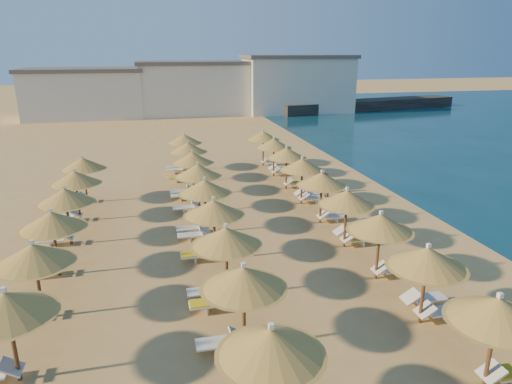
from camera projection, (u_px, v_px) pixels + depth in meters
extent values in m
plane|color=tan|center=(267.00, 242.00, 22.13)|extent=(220.00, 220.00, 0.00)
cube|color=black|center=(369.00, 105.00, 69.68)|extent=(30.22, 9.58, 1.50)
cube|color=beige|center=(85.00, 95.00, 61.21)|extent=(15.00, 8.00, 6.00)
cube|color=#59514C|center=(82.00, 70.00, 60.24)|extent=(15.60, 8.48, 0.50)
cube|color=beige|center=(194.00, 90.00, 64.42)|extent=(15.00, 8.00, 6.80)
cube|color=#59514C|center=(193.00, 63.00, 63.32)|extent=(15.60, 8.48, 0.50)
cube|color=beige|center=(297.00, 86.00, 66.43)|extent=(15.00, 8.00, 7.60)
cube|color=#59514C|center=(298.00, 57.00, 65.21)|extent=(15.60, 8.48, 0.50)
cylinder|color=brown|center=(490.00, 351.00, 12.32)|extent=(0.12, 0.12, 2.35)
cone|color=olive|center=(498.00, 310.00, 11.94)|extent=(2.49, 2.49, 0.70)
cone|color=olive|center=(496.00, 319.00, 12.03)|extent=(2.68, 2.68, 0.12)
cube|color=white|center=(500.00, 295.00, 11.81)|extent=(0.12, 0.12, 0.14)
cylinder|color=brown|center=(423.00, 292.00, 15.31)|extent=(0.12, 0.12, 2.35)
cone|color=olive|center=(427.00, 257.00, 14.92)|extent=(2.49, 2.49, 0.70)
cone|color=olive|center=(426.00, 265.00, 15.01)|extent=(2.68, 2.68, 0.12)
cube|color=white|center=(429.00, 246.00, 14.80)|extent=(0.12, 0.12, 0.14)
cylinder|color=brown|center=(378.00, 252.00, 18.29)|extent=(0.12, 0.12, 2.35)
cone|color=olive|center=(380.00, 223.00, 17.91)|extent=(2.49, 2.49, 0.70)
cone|color=olive|center=(380.00, 229.00, 18.00)|extent=(2.68, 2.68, 0.12)
cube|color=white|center=(381.00, 212.00, 17.78)|extent=(0.12, 0.12, 0.14)
cylinder|color=brown|center=(345.00, 224.00, 21.28)|extent=(0.12, 0.12, 2.35)
cone|color=olive|center=(347.00, 198.00, 20.89)|extent=(2.49, 2.49, 0.70)
cone|color=olive|center=(347.00, 204.00, 20.98)|extent=(2.68, 2.68, 0.12)
cube|color=white|center=(347.00, 189.00, 20.76)|extent=(0.12, 0.12, 0.14)
cylinder|color=brown|center=(321.00, 202.00, 24.26)|extent=(0.12, 0.12, 2.35)
cone|color=olive|center=(322.00, 179.00, 23.88)|extent=(2.49, 2.49, 0.70)
cone|color=olive|center=(322.00, 184.00, 23.96)|extent=(2.68, 2.68, 0.12)
cube|color=white|center=(322.00, 171.00, 23.75)|extent=(0.12, 0.12, 0.14)
cylinder|color=brown|center=(302.00, 185.00, 27.24)|extent=(0.12, 0.12, 2.35)
cone|color=olive|center=(302.00, 164.00, 26.86)|extent=(2.49, 2.49, 0.70)
cone|color=olive|center=(302.00, 169.00, 26.95)|extent=(2.68, 2.68, 0.12)
cube|color=white|center=(302.00, 157.00, 26.73)|extent=(0.12, 0.12, 0.14)
cylinder|color=brown|center=(286.00, 172.00, 30.23)|extent=(0.12, 0.12, 2.35)
cone|color=olive|center=(287.00, 153.00, 29.84)|extent=(2.49, 2.49, 0.70)
cone|color=olive|center=(287.00, 157.00, 29.93)|extent=(2.68, 2.68, 0.12)
cube|color=white|center=(287.00, 147.00, 29.72)|extent=(0.12, 0.12, 0.14)
cylinder|color=brown|center=(274.00, 161.00, 33.21)|extent=(0.12, 0.12, 2.35)
cone|color=olive|center=(274.00, 143.00, 32.83)|extent=(2.49, 2.49, 0.70)
cone|color=olive|center=(274.00, 147.00, 32.92)|extent=(2.68, 2.68, 0.12)
cube|color=white|center=(274.00, 138.00, 32.70)|extent=(0.12, 0.12, 0.14)
cylinder|color=brown|center=(263.00, 151.00, 36.20)|extent=(0.12, 0.12, 2.35)
cone|color=olive|center=(263.00, 135.00, 35.81)|extent=(2.49, 2.49, 0.70)
cone|color=olive|center=(263.00, 139.00, 35.90)|extent=(2.68, 2.68, 0.12)
cube|color=white|center=(263.00, 130.00, 35.68)|extent=(0.12, 0.12, 0.14)
cone|color=olive|center=(271.00, 342.00, 10.62)|extent=(2.49, 2.49, 0.70)
cone|color=olive|center=(271.00, 353.00, 10.71)|extent=(2.68, 2.68, 0.12)
cube|color=white|center=(271.00, 326.00, 10.50)|extent=(0.12, 0.12, 0.14)
cylinder|color=brown|center=(244.00, 315.00, 13.99)|extent=(0.12, 0.12, 2.35)
cone|color=olive|center=(244.00, 278.00, 13.61)|extent=(2.49, 2.49, 0.70)
cone|color=olive|center=(244.00, 286.00, 13.69)|extent=(2.68, 2.68, 0.12)
cube|color=white|center=(243.00, 265.00, 13.48)|extent=(0.12, 0.12, 0.14)
cylinder|color=brown|center=(227.00, 268.00, 16.97)|extent=(0.12, 0.12, 2.35)
cone|color=olive|center=(226.00, 236.00, 16.59)|extent=(2.49, 2.49, 0.70)
cone|color=olive|center=(226.00, 244.00, 16.68)|extent=(2.68, 2.68, 0.12)
cube|color=white|center=(226.00, 226.00, 16.46)|extent=(0.12, 0.12, 0.14)
cylinder|color=brown|center=(215.00, 235.00, 19.96)|extent=(0.12, 0.12, 2.35)
cone|color=olive|center=(214.00, 208.00, 19.57)|extent=(2.49, 2.49, 0.70)
cone|color=olive|center=(214.00, 214.00, 19.66)|extent=(2.68, 2.68, 0.12)
cube|color=white|center=(214.00, 198.00, 19.45)|extent=(0.12, 0.12, 0.14)
cylinder|color=brown|center=(206.00, 211.00, 22.94)|extent=(0.12, 0.12, 2.35)
cone|color=olive|center=(205.00, 187.00, 22.56)|extent=(2.49, 2.49, 0.70)
cone|color=olive|center=(205.00, 192.00, 22.65)|extent=(2.68, 2.68, 0.12)
cube|color=white|center=(205.00, 178.00, 22.43)|extent=(0.12, 0.12, 0.14)
cylinder|color=brown|center=(199.00, 192.00, 25.93)|extent=(0.12, 0.12, 2.35)
cone|color=olive|center=(198.00, 170.00, 25.54)|extent=(2.49, 2.49, 0.70)
cone|color=olive|center=(198.00, 175.00, 25.63)|extent=(2.68, 2.68, 0.12)
cube|color=white|center=(198.00, 163.00, 25.41)|extent=(0.12, 0.12, 0.14)
cylinder|color=brown|center=(193.00, 177.00, 28.91)|extent=(0.12, 0.12, 2.35)
cone|color=olive|center=(192.00, 158.00, 28.53)|extent=(2.49, 2.49, 0.70)
cone|color=olive|center=(193.00, 162.00, 28.61)|extent=(2.68, 2.68, 0.12)
cube|color=white|center=(192.00, 151.00, 28.40)|extent=(0.12, 0.12, 0.14)
cylinder|color=brown|center=(189.00, 165.00, 31.89)|extent=(0.12, 0.12, 2.35)
cone|color=olive|center=(188.00, 147.00, 31.51)|extent=(2.49, 2.49, 0.70)
cone|color=olive|center=(188.00, 151.00, 31.60)|extent=(2.68, 2.68, 0.12)
cube|color=white|center=(188.00, 141.00, 31.38)|extent=(0.12, 0.12, 0.14)
cylinder|color=brown|center=(185.00, 155.00, 34.88)|extent=(0.12, 0.12, 2.35)
cone|color=olive|center=(184.00, 139.00, 34.49)|extent=(2.49, 2.49, 0.70)
cone|color=olive|center=(185.00, 143.00, 34.58)|extent=(2.68, 2.68, 0.12)
cube|color=white|center=(184.00, 133.00, 34.37)|extent=(0.12, 0.12, 0.14)
cylinder|color=brown|center=(14.00, 344.00, 12.60)|extent=(0.12, 0.12, 2.35)
cone|color=olive|center=(6.00, 304.00, 12.21)|extent=(2.49, 2.49, 0.70)
cone|color=olive|center=(8.00, 313.00, 12.30)|extent=(2.68, 2.68, 0.12)
cube|color=white|center=(3.00, 290.00, 12.09)|extent=(0.12, 0.12, 0.14)
cylinder|color=brown|center=(39.00, 288.00, 15.58)|extent=(0.12, 0.12, 2.35)
cone|color=olive|center=(33.00, 254.00, 15.20)|extent=(2.49, 2.49, 0.70)
cone|color=olive|center=(35.00, 262.00, 15.28)|extent=(2.68, 2.68, 0.12)
cube|color=white|center=(32.00, 242.00, 15.07)|extent=(0.12, 0.12, 0.14)
cylinder|color=brown|center=(56.00, 249.00, 18.56)|extent=(0.12, 0.12, 2.35)
cone|color=olive|center=(52.00, 220.00, 18.18)|extent=(2.49, 2.49, 0.70)
cone|color=olive|center=(53.00, 227.00, 18.27)|extent=(2.68, 2.68, 0.12)
cube|color=white|center=(51.00, 210.00, 18.05)|extent=(0.12, 0.12, 0.14)
cylinder|color=brown|center=(69.00, 221.00, 21.55)|extent=(0.12, 0.12, 2.35)
cone|color=olive|center=(65.00, 196.00, 21.16)|extent=(2.49, 2.49, 0.70)
cone|color=olive|center=(66.00, 202.00, 21.25)|extent=(2.68, 2.68, 0.12)
cube|color=white|center=(64.00, 187.00, 21.04)|extent=(0.12, 0.12, 0.14)
cylinder|color=brown|center=(78.00, 200.00, 24.53)|extent=(0.12, 0.12, 2.35)
cone|color=olive|center=(75.00, 178.00, 24.15)|extent=(2.49, 2.49, 0.70)
cone|color=olive|center=(76.00, 183.00, 24.24)|extent=(2.68, 2.68, 0.12)
cube|color=white|center=(74.00, 170.00, 24.02)|extent=(0.12, 0.12, 0.14)
cylinder|color=brown|center=(85.00, 184.00, 27.52)|extent=(0.12, 0.12, 2.35)
cone|color=olive|center=(83.00, 163.00, 27.13)|extent=(2.49, 2.49, 0.70)
cone|color=olive|center=(84.00, 168.00, 27.22)|extent=(2.68, 2.68, 0.12)
cube|color=white|center=(82.00, 156.00, 27.01)|extent=(0.12, 0.12, 0.14)
cube|color=white|center=(512.00, 377.00, 12.82)|extent=(0.06, 0.55, 0.32)
cube|color=white|center=(491.00, 372.00, 12.58)|extent=(0.58, 0.61, 0.40)
cube|color=white|center=(444.00, 311.00, 15.76)|extent=(1.23, 0.61, 0.06)
cube|color=white|center=(443.00, 315.00, 15.81)|extent=(0.06, 0.55, 0.32)
cube|color=white|center=(425.00, 310.00, 15.56)|extent=(0.58, 0.61, 0.40)
cube|color=white|center=(429.00, 298.00, 16.59)|extent=(1.23, 0.61, 0.06)
cube|color=white|center=(428.00, 301.00, 16.64)|extent=(0.06, 0.55, 0.32)
cube|color=white|center=(411.00, 297.00, 16.40)|extent=(0.58, 0.61, 0.40)
cube|color=white|center=(216.00, 343.00, 14.05)|extent=(1.23, 0.61, 0.06)
cube|color=white|center=(216.00, 347.00, 14.10)|extent=(0.06, 0.55, 0.32)
cube|color=white|center=(239.00, 336.00, 14.17)|extent=(0.58, 0.61, 0.40)
cube|color=white|center=(396.00, 269.00, 18.74)|extent=(1.23, 0.61, 0.06)
cube|color=white|center=(396.00, 273.00, 18.79)|extent=(0.06, 0.55, 0.32)
cube|color=white|center=(380.00, 268.00, 18.54)|extent=(0.58, 0.61, 0.40)
cube|color=white|center=(203.00, 291.00, 17.04)|extent=(1.23, 0.61, 0.06)
cube|color=white|center=(204.00, 295.00, 17.09)|extent=(0.06, 0.55, 0.32)
cube|color=white|center=(223.00, 286.00, 17.15)|extent=(0.58, 0.61, 0.40)
cube|color=white|center=(206.00, 304.00, 16.20)|extent=(1.23, 0.61, 0.06)
cube|color=white|center=(206.00, 308.00, 16.25)|extent=(0.06, 0.55, 0.32)
cube|color=white|center=(227.00, 298.00, 16.32)|extent=(0.58, 0.61, 0.40)
cube|color=yellow|center=(206.00, 302.00, 16.19)|extent=(1.18, 0.56, 0.05)
cube|color=white|center=(362.00, 239.00, 21.73)|extent=(1.23, 0.61, 0.06)
cube|color=white|center=(362.00, 242.00, 21.77)|extent=(0.06, 0.55, 0.32)
cube|color=white|center=(348.00, 237.00, 21.53)|extent=(0.58, 0.61, 0.40)
cube|color=yellow|center=(362.00, 238.00, 21.71)|extent=(1.18, 0.56, 0.05)
cube|color=white|center=(354.00, 232.00, 22.56)|extent=(1.23, 0.61, 0.06)
cube|color=white|center=(354.00, 235.00, 22.61)|extent=(0.06, 0.55, 0.32)
cube|color=white|center=(340.00, 230.00, 22.36)|extent=(0.58, 0.61, 0.40)
cube|color=white|center=(195.00, 255.00, 20.02)|extent=(1.23, 0.61, 0.06)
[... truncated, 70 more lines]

